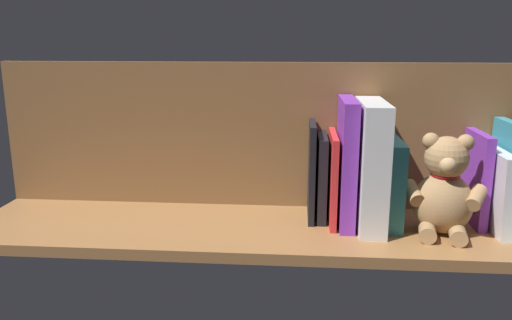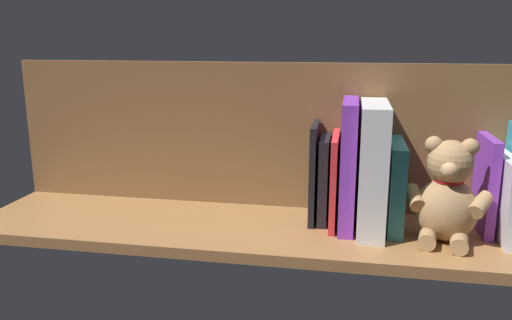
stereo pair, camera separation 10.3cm
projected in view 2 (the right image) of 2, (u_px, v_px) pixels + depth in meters
ground_plane at (256, 229)px, 106.23cm from camera, size 116.98×30.03×2.20cm
shelf_back_panel at (267, 136)px, 114.37cm from camera, size 116.98×1.50×32.32cm
book_1 at (503, 196)px, 98.03cm from camera, size 3.08×18.07×16.14cm
book_2 at (485, 184)px, 100.39cm from camera, size 1.80×13.46×18.96cm
teddy_bear at (447, 196)px, 95.50cm from camera, size 15.84×14.15×19.86cm
book_3 at (395, 185)px, 102.31cm from camera, size 2.94×16.26×17.59cm
dictionary_thick_white at (372, 167)px, 100.73cm from camera, size 5.20×19.19×25.36cm
book_4 at (348, 164)px, 102.70cm from camera, size 2.96×16.94×25.65cm
book_5 at (334, 180)px, 104.57cm from camera, size 1.23×15.77×18.53cm
book_6 at (324, 179)px, 106.74cm from camera, size 1.87×12.22×17.75cm
book_7 at (314, 172)px, 106.66cm from camera, size 1.22×12.53×20.41cm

